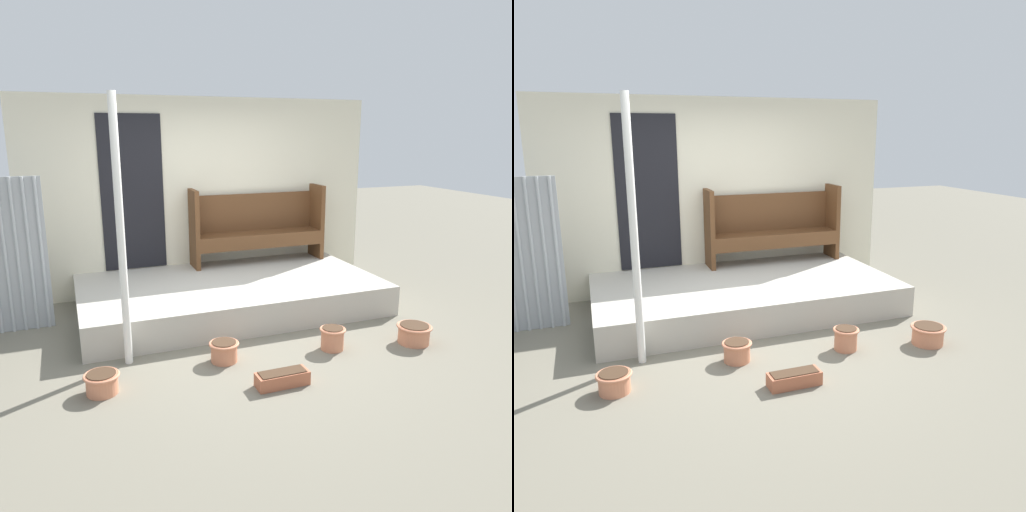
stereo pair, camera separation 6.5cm
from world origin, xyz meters
TOP-DOWN VIEW (x-y plane):
  - ground_plane at (0.00, 0.00)m, footprint 24.00×24.00m
  - porch_slab at (0.14, 0.98)m, footprint 3.61×1.96m
  - house_wall at (0.10, 1.99)m, footprint 4.81×0.08m
  - support_post at (-1.24, -0.11)m, footprint 0.07×0.07m
  - bench at (0.80, 1.75)m, footprint 1.88×0.43m
  - flower_pot_left at (-1.53, -0.61)m, footprint 0.30×0.30m
  - flower_pot_middle at (-0.38, -0.41)m, footprint 0.29×0.29m
  - flower_pot_right at (0.73, -0.55)m, footprint 0.27×0.27m
  - flower_pot_far_right at (1.60, -0.72)m, footprint 0.36×0.36m
  - planter_box_rect at (-0.05, -1.05)m, footprint 0.47×0.17m

SIDE VIEW (x-z plane):
  - ground_plane at x=0.00m, z-range 0.00..0.00m
  - planter_box_rect at x=-0.05m, z-range 0.00..0.13m
  - flower_pot_left at x=-1.53m, z-range 0.01..0.19m
  - flower_pot_middle at x=-0.38m, z-range 0.01..0.21m
  - flower_pot_far_right at x=1.60m, z-range 0.01..0.21m
  - flower_pot_right at x=0.73m, z-range 0.01..0.24m
  - porch_slab at x=0.14m, z-range 0.00..0.36m
  - bench at x=0.80m, z-range 0.37..1.42m
  - support_post at x=-1.24m, z-range 0.00..2.49m
  - house_wall at x=0.10m, z-range 0.00..2.60m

